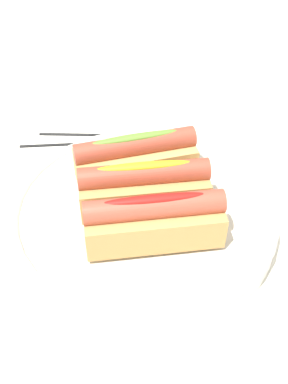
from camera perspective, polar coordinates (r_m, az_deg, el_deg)
name	(u,v)px	position (r m, az deg, el deg)	size (l,w,h in m)	color
ground_plane	(143,234)	(0.59, -0.12, -4.99)	(2.40, 2.40, 0.00)	silver
serving_bowl	(144,213)	(0.59, 0.00, -2.57)	(0.32, 0.32, 0.03)	silver
hotdog_front	(135,158)	(0.60, -1.02, 4.04)	(0.15, 0.06, 0.06)	tan
hotdog_back	(144,187)	(0.56, 0.00, 0.60)	(0.16, 0.08, 0.06)	tan
hotdog_side	(154,220)	(0.52, 1.18, -3.38)	(0.16, 0.08, 0.06)	tan
chopstick_near	(93,142)	(0.73, -6.02, 5.89)	(0.01, 0.01, 0.22)	black
chopstick_far	(111,134)	(0.74, -3.98, 6.86)	(0.01, 0.01, 0.22)	black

